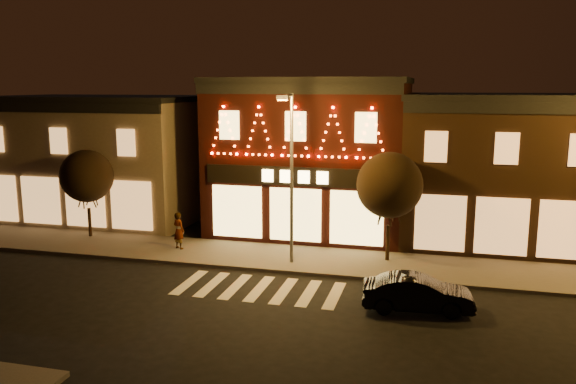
% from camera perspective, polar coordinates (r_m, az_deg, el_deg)
% --- Properties ---
extents(ground, '(120.00, 120.00, 0.00)m').
position_cam_1_polar(ground, '(19.73, -6.36, -13.28)').
color(ground, black).
rests_on(ground, ground).
extents(sidewalk_far, '(44.00, 4.00, 0.15)m').
position_cam_1_polar(sidewalk_far, '(26.44, 3.95, -6.82)').
color(sidewalk_far, '#47423D').
rests_on(sidewalk_far, ground).
extents(building_left, '(12.20, 8.28, 7.30)m').
position_cam_1_polar(building_left, '(36.75, -17.81, 3.31)').
color(building_left, '#726351').
rests_on(building_left, ground).
extents(building_pulp, '(10.20, 8.34, 8.30)m').
position_cam_1_polar(building_pulp, '(31.73, 2.47, 3.66)').
color(building_pulp, black).
rests_on(building_pulp, ground).
extents(building_right_a, '(9.20, 8.28, 7.50)m').
position_cam_1_polar(building_right_a, '(31.25, 19.78, 2.20)').
color(building_right_a, '#342012').
rests_on(building_right_a, ground).
extents(streetlamp_mid, '(0.46, 1.69, 7.43)m').
position_cam_1_polar(streetlamp_mid, '(24.88, 0.23, 2.58)').
color(streetlamp_mid, '#59595E').
rests_on(streetlamp_mid, sidewalk_far).
extents(tree_left, '(2.71, 2.71, 4.53)m').
position_cam_1_polar(tree_left, '(31.52, -19.18, 1.49)').
color(tree_left, black).
rests_on(tree_left, sidewalk_far).
extents(tree_right, '(2.93, 2.93, 4.89)m').
position_cam_1_polar(tree_right, '(25.95, 9.95, 0.67)').
color(tree_right, black).
rests_on(tree_right, sidewalk_far).
extents(dark_sedan, '(4.00, 1.73, 1.28)m').
position_cam_1_polar(dark_sedan, '(21.37, 12.62, -9.71)').
color(dark_sedan, black).
rests_on(dark_sedan, ground).
extents(pedestrian, '(0.77, 0.66, 1.79)m').
position_cam_1_polar(pedestrian, '(28.38, -10.70, -3.74)').
color(pedestrian, gray).
rests_on(pedestrian, sidewalk_far).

